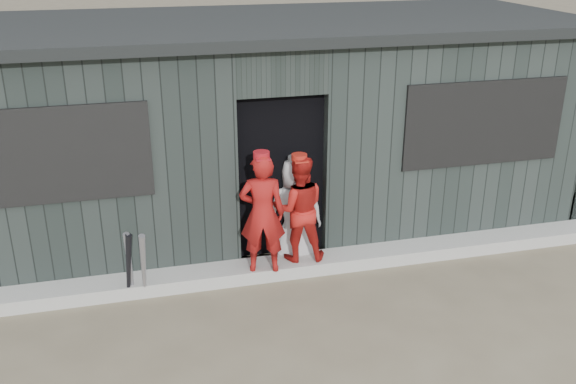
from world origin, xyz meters
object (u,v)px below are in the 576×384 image
object	(u,v)px
bat_left	(143,267)
dugout	(256,124)
bat_right	(129,267)
player_red_right	(299,209)
player_red_left	(262,214)
player_grey_back	(295,211)
bat_mid	(130,266)

from	to	relation	value
bat_left	dugout	world-z (taller)	dugout
bat_right	player_red_right	xyz separation A→B (m)	(1.88, 0.24, 0.36)
player_red_left	player_grey_back	bearing A→B (deg)	-129.02
player_red_right	dugout	xyz separation A→B (m)	(-0.14, 1.64, 0.53)
dugout	bat_left	bearing A→B (deg)	-129.61
bat_mid	player_red_left	bearing A→B (deg)	1.58
bat_mid	player_red_left	size ratio (longest dim) A/B	0.60
bat_left	bat_mid	size ratio (longest dim) A/B	1.03
bat_right	player_grey_back	world-z (taller)	player_grey_back
player_red_right	dugout	world-z (taller)	dugout
bat_mid	player_grey_back	distance (m)	1.94
player_red_right	dugout	bearing A→B (deg)	-76.71
bat_right	player_red_left	world-z (taller)	player_red_left
bat_mid	bat_right	bearing A→B (deg)	-112.57
bat_left	bat_mid	bearing A→B (deg)	151.28
bat_mid	dugout	xyz separation A→B (m)	(1.73, 1.85, 0.88)
player_red_left	bat_right	bearing A→B (deg)	14.51
bat_left	dugout	bearing A→B (deg)	50.39
player_red_left	player_red_right	world-z (taller)	player_red_left
bat_mid	dugout	bearing A→B (deg)	46.91
bat_left	player_grey_back	bearing A→B (deg)	15.79
player_grey_back	bat_left	bearing A→B (deg)	26.36
bat_mid	bat_right	distance (m)	0.03
player_grey_back	dugout	size ratio (longest dim) A/B	0.15
player_red_left	bat_mid	bearing A→B (deg)	13.27
bat_right	bat_left	bearing A→B (deg)	-16.25
bat_mid	player_red_right	xyz separation A→B (m)	(1.87, 0.21, 0.36)
bat_left	dugout	distance (m)	2.64
bat_mid	player_red_left	distance (m)	1.48
bat_left	player_red_right	bearing A→B (deg)	9.27
player_red_left	player_grey_back	distance (m)	0.63
player_red_right	dugout	distance (m)	1.73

